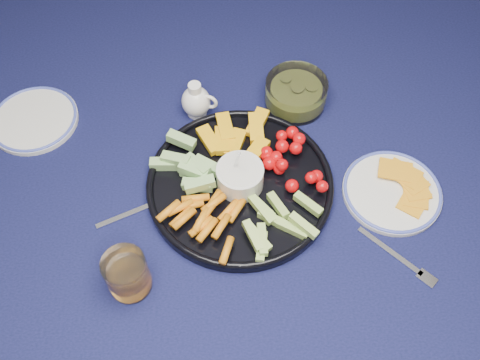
{
  "coord_description": "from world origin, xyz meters",
  "views": [
    {
      "loc": [
        0.04,
        -0.68,
        1.65
      ],
      "look_at": [
        0.07,
        -0.1,
        0.78
      ],
      "focal_mm": 40.0,
      "sensor_mm": 36.0,
      "label": 1
    }
  ],
  "objects_px": {
    "dining_table": "(205,173)",
    "cheese_plate": "(392,191)",
    "side_plate_extra": "(34,119)",
    "pickle_bowl": "(296,94)",
    "crudite_platter": "(239,182)",
    "creamer_pitcher": "(196,101)",
    "juice_tumbler": "(128,275)"
  },
  "relations": [
    {
      "from": "cheese_plate",
      "to": "juice_tumbler",
      "type": "xyz_separation_m",
      "value": [
        -0.51,
        -0.17,
        0.03
      ]
    },
    {
      "from": "pickle_bowl",
      "to": "crudite_platter",
      "type": "bearing_deg",
      "value": -121.76
    },
    {
      "from": "creamer_pitcher",
      "to": "cheese_plate",
      "type": "relative_size",
      "value": 0.45
    },
    {
      "from": "creamer_pitcher",
      "to": "crudite_platter",
      "type": "bearing_deg",
      "value": -68.11
    },
    {
      "from": "dining_table",
      "to": "juice_tumbler",
      "type": "distance_m",
      "value": 0.35
    },
    {
      "from": "cheese_plate",
      "to": "creamer_pitcher",
      "type": "bearing_deg",
      "value": 149.07
    },
    {
      "from": "side_plate_extra",
      "to": "cheese_plate",
      "type": "bearing_deg",
      "value": -16.73
    },
    {
      "from": "crudite_platter",
      "to": "pickle_bowl",
      "type": "height_order",
      "value": "crudite_platter"
    },
    {
      "from": "dining_table",
      "to": "crudite_platter",
      "type": "xyz_separation_m",
      "value": [
        0.07,
        -0.1,
        0.11
      ]
    },
    {
      "from": "crudite_platter",
      "to": "juice_tumbler",
      "type": "bearing_deg",
      "value": -135.96
    },
    {
      "from": "creamer_pitcher",
      "to": "side_plate_extra",
      "type": "relative_size",
      "value": 0.47
    },
    {
      "from": "cheese_plate",
      "to": "side_plate_extra",
      "type": "relative_size",
      "value": 1.04
    },
    {
      "from": "dining_table",
      "to": "creamer_pitcher",
      "type": "xyz_separation_m",
      "value": [
        -0.01,
        0.1,
        0.13
      ]
    },
    {
      "from": "pickle_bowl",
      "to": "juice_tumbler",
      "type": "height_order",
      "value": "juice_tumbler"
    },
    {
      "from": "dining_table",
      "to": "cheese_plate",
      "type": "height_order",
      "value": "cheese_plate"
    },
    {
      "from": "crudite_platter",
      "to": "side_plate_extra",
      "type": "distance_m",
      "value": 0.48
    },
    {
      "from": "cheese_plate",
      "to": "side_plate_extra",
      "type": "distance_m",
      "value": 0.77
    },
    {
      "from": "dining_table",
      "to": "crudite_platter",
      "type": "bearing_deg",
      "value": -54.66
    },
    {
      "from": "pickle_bowl",
      "to": "cheese_plate",
      "type": "xyz_separation_m",
      "value": [
        0.17,
        -0.25,
        -0.02
      ]
    },
    {
      "from": "pickle_bowl",
      "to": "side_plate_extra",
      "type": "bearing_deg",
      "value": -177.34
    },
    {
      "from": "crudite_platter",
      "to": "cheese_plate",
      "type": "bearing_deg",
      "value": -5.34
    },
    {
      "from": "side_plate_extra",
      "to": "creamer_pitcher",
      "type": "bearing_deg",
      "value": 1.35
    },
    {
      "from": "pickle_bowl",
      "to": "cheese_plate",
      "type": "distance_m",
      "value": 0.3
    },
    {
      "from": "crudite_platter",
      "to": "side_plate_extra",
      "type": "xyz_separation_m",
      "value": [
        -0.44,
        0.19,
        -0.01
      ]
    },
    {
      "from": "cheese_plate",
      "to": "crudite_platter",
      "type": "bearing_deg",
      "value": 174.66
    },
    {
      "from": "dining_table",
      "to": "cheese_plate",
      "type": "bearing_deg",
      "value": -18.88
    },
    {
      "from": "cheese_plate",
      "to": "juice_tumbler",
      "type": "height_order",
      "value": "juice_tumbler"
    },
    {
      "from": "cheese_plate",
      "to": "side_plate_extra",
      "type": "xyz_separation_m",
      "value": [
        -0.74,
        0.22,
        -0.0
      ]
    },
    {
      "from": "dining_table",
      "to": "juice_tumbler",
      "type": "relative_size",
      "value": 18.45
    },
    {
      "from": "crudite_platter",
      "to": "cheese_plate",
      "type": "height_order",
      "value": "crudite_platter"
    },
    {
      "from": "dining_table",
      "to": "juice_tumbler",
      "type": "xyz_separation_m",
      "value": [
        -0.13,
        -0.3,
        0.13
      ]
    },
    {
      "from": "juice_tumbler",
      "to": "side_plate_extra",
      "type": "bearing_deg",
      "value": 120.97
    }
  ]
}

